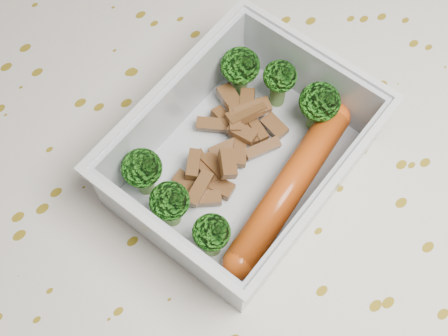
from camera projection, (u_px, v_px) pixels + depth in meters
dining_table at (239, 228)px, 0.53m from camera, size 1.40×0.90×0.75m
tablecloth at (240, 205)px, 0.48m from camera, size 1.46×0.96×0.19m
lunch_container at (242, 159)px, 0.43m from camera, size 0.20×0.17×0.06m
broccoli_florets at (232, 136)px, 0.43m from camera, size 0.16×0.11×0.04m
meat_pile at (229, 143)px, 0.45m from camera, size 0.10×0.07×0.03m
sausage at (290, 186)px, 0.43m from camera, size 0.15×0.06×0.02m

